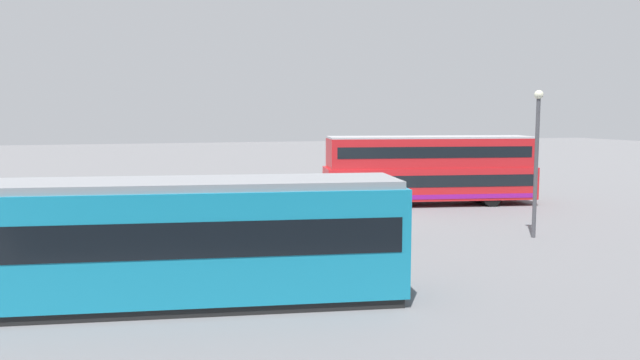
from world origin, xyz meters
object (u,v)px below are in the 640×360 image
(info_sign, at_px, (152,208))
(street_lamp, at_px, (537,151))
(tram_yellow, at_px, (170,240))
(pedestrian_crossing, at_px, (397,218))
(double_decker_bus, at_px, (429,170))
(pedestrian_near_railing, at_px, (245,212))

(info_sign, relative_size, street_lamp, 0.38)
(info_sign, distance_m, street_lamp, 15.22)
(tram_yellow, bearing_deg, pedestrian_crossing, -149.49)
(pedestrian_crossing, bearing_deg, tram_yellow, 30.51)
(tram_yellow, distance_m, street_lamp, 15.46)
(double_decker_bus, bearing_deg, pedestrian_crossing, 56.42)
(pedestrian_near_railing, distance_m, info_sign, 4.01)
(tram_yellow, distance_m, pedestrian_crossing, 10.34)
(tram_yellow, xyz_separation_m, info_sign, (0.28, -6.83, -0.14))
(double_decker_bus, distance_m, street_lamp, 9.56)
(pedestrian_near_railing, distance_m, street_lamp, 12.07)
(tram_yellow, distance_m, pedestrian_near_railing, 8.97)
(tram_yellow, xyz_separation_m, pedestrian_crossing, (-8.89, -5.24, -0.75))
(tram_yellow, bearing_deg, pedestrian_near_railing, -112.53)
(pedestrian_near_railing, height_order, info_sign, info_sign)
(pedestrian_near_railing, height_order, street_lamp, street_lamp)
(double_decker_bus, relative_size, info_sign, 5.30)
(info_sign, bearing_deg, pedestrian_near_railing, -158.88)
(tram_yellow, bearing_deg, info_sign, -87.68)
(tram_yellow, height_order, pedestrian_crossing, tram_yellow)
(double_decker_bus, bearing_deg, info_sign, 25.64)
(street_lamp, bearing_deg, tram_yellow, 17.44)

